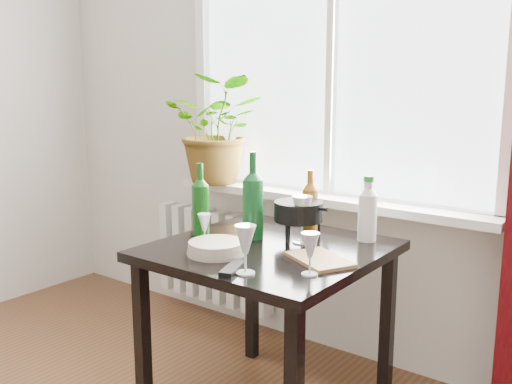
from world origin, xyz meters
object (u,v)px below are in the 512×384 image
Objects in this scene: wineglass_front_left at (204,229)px; cleaning_bottle at (368,208)px; wineglass_front_right at (245,249)px; wineglass_far_right at (310,254)px; wine_bottle_left at (200,199)px; cutting_board at (320,260)px; plate_stack at (216,248)px; bottle_amber at (310,201)px; wineglass_back_center at (302,219)px; wineglass_back_left at (253,205)px; table at (269,268)px; potted_plant at (219,129)px; wine_bottle_right at (253,194)px; fondue_pot at (298,220)px; radiator at (214,256)px; tv_remote at (233,268)px.

cleaning_bottle is at bearing 41.50° from wineglass_front_left.
wineglass_far_right is (0.18, 0.12, -0.01)m from wineglass_front_right.
wine_bottle_left is at bearing -151.06° from cleaning_bottle.
wineglass_front_left is 0.51× the size of cutting_board.
wineglass_front_right is 0.78× the size of plate_stack.
wineglass_back_center is (0.06, -0.15, -0.04)m from bottle_amber.
wineglass_far_right is at bearing 33.46° from wineglass_front_right.
wineglass_far_right is 0.76× the size of wineglass_back_center.
wineglass_back_center reaches higher than plate_stack.
table is at bearing -42.32° from wineglass_back_left.
potted_plant is (-0.74, 0.55, 0.49)m from table.
wine_bottle_right reaches higher than fondue_pot.
table is at bearing -132.02° from cleaning_bottle.
wine_bottle_right is 2.13× the size of wineglass_front_right.
cleaning_bottle is 0.56m from wineglass_back_left.
plate_stack is at bearing -125.93° from cleaning_bottle.
wineglass_back_left is 0.79× the size of plate_stack.
cleaning_bottle reaches higher than wineglass_far_right.
fondue_pot is at bearing 127.66° from wineglass_far_right.
wineglass_front_left reaches higher than radiator.
wine_bottle_right reaches higher than wineglass_front_left.
radiator is at bearing 143.46° from table.
wineglass_front_right is 1.15× the size of wineglass_far_right.
wineglass_back_left reaches higher than table.
cleaning_bottle is at bearing 77.11° from wineglass_front_right.
wineglass_front_left is (-0.25, -0.41, -0.08)m from bottle_amber.
cleaning_bottle is at bearing 47.98° from table.
wine_bottle_left is 2.07× the size of wineglass_far_right.
cutting_board is at bearing -10.74° from table.
plate_stack is (0.13, -0.07, -0.04)m from wineglass_front_left.
potted_plant is 2.06× the size of bottle_amber.
potted_plant is at bearing 141.01° from wine_bottle_right.
potted_plant reaches higher than table.
radiator is at bearing 141.76° from wine_bottle_right.
potted_plant is 3.32× the size of wineglass_front_right.
wineglass_back_left is at bearing -33.41° from potted_plant.
plate_stack is 0.40m from fondue_pot.
tv_remote is (0.18, -0.11, -0.02)m from plate_stack.
cutting_board is (0.54, -0.30, -0.08)m from wineglass_back_left.
bottle_amber is 0.30m from wineglass_back_left.
plate_stack is 0.21m from tv_remote.
plate_stack is at bearing -156.40° from cutting_board.
bottle_amber is at bearing 40.08° from wine_bottle_left.
plate_stack is (-0.38, -0.52, -0.11)m from cleaning_bottle.
cutting_board is (0.19, -0.17, -0.09)m from wineglass_back_center.
wineglass_far_right is (0.32, -0.20, 0.17)m from table.
wine_bottle_left is 0.33m from plate_stack.
table is 2.68× the size of wine_bottle_left.
wineglass_back_left reaches higher than wineglass_front_right.
bottle_amber is at bearing -22.20° from radiator.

